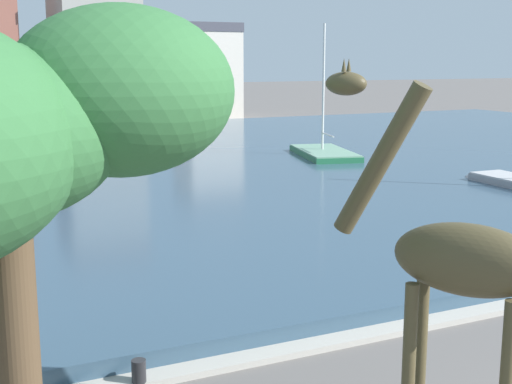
% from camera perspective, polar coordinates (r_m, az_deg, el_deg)
% --- Properties ---
extents(harbor_water, '(84.49, 43.08, 0.43)m').
position_cam_1_polar(harbor_water, '(33.77, -11.37, 1.87)').
color(harbor_water, '#334C60').
rests_on(harbor_water, ground).
extents(quay_edge_coping, '(84.49, 0.50, 0.12)m').
position_cam_1_polar(quay_edge_coping, '(14.34, 11.22, -11.02)').
color(quay_edge_coping, '#ADA89E').
rests_on(quay_edge_coping, ground).
extents(giraffe_statue, '(2.07, 2.78, 5.37)m').
position_cam_1_polar(giraffe_statue, '(9.32, 15.96, -5.84)').
color(giraffe_statue, '#4C4228').
rests_on(giraffe_statue, ground).
extents(sailboat_green, '(3.78, 6.62, 7.15)m').
position_cam_1_polar(sailboat_green, '(36.65, 5.39, 3.02)').
color(sailboat_green, '#236B42').
rests_on(sailboat_green, ground).
extents(mooring_bollard, '(0.24, 0.24, 0.50)m').
position_cam_1_polar(mooring_bollard, '(11.96, -9.59, -14.54)').
color(mooring_bollard, '#232326').
rests_on(mooring_bollard, ground).
extents(townhouse_corner_house, '(6.33, 7.64, 11.62)m').
position_cam_1_polar(townhouse_corner_house, '(59.32, -13.11, 11.01)').
color(townhouse_corner_house, gray).
rests_on(townhouse_corner_house, ground).
extents(townhouse_tall_gabled, '(5.11, 5.31, 8.55)m').
position_cam_1_polar(townhouse_tall_gabled, '(64.18, -4.07, 9.85)').
color(townhouse_tall_gabled, beige).
rests_on(townhouse_tall_gabled, ground).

